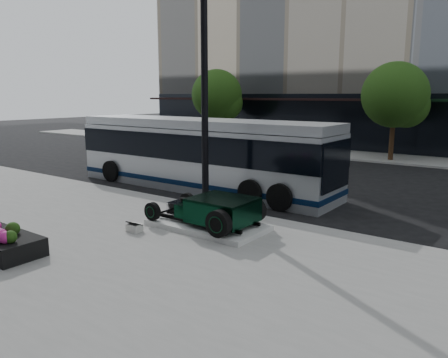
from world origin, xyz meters
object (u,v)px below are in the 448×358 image
Objects in this scene: hot_rod at (217,210)px; flower_planter at (1,242)px; lamppost at (205,103)px; transit_bus at (200,153)px.

flower_planter is at bearing -124.09° from hot_rod.
hot_rod is at bearing -44.41° from lamppost.
lamppost is 0.63× the size of transit_bus.
flower_planter is 9.31m from transit_bus.
flower_planter is at bearing -82.26° from transit_bus.
transit_bus is at bearing 97.74° from flower_planter.
flower_planter is (-1.19, -6.48, -3.26)m from lamppost.
lamppost is at bearing 79.59° from flower_planter.
transit_bus is at bearing 132.17° from lamppost.
lamppost reaches higher than transit_bus.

